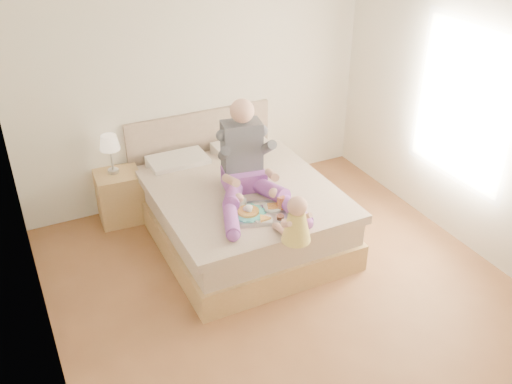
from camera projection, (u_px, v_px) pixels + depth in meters
name	position (u px, v px, depth m)	size (l,w,h in m)	color
room	(301.00, 140.00, 4.47)	(4.02, 4.22, 2.71)	brown
bed	(237.00, 207.00, 5.87)	(1.70, 2.18, 1.00)	#A27F4C
nightstand	(120.00, 197.00, 6.12)	(0.49, 0.44, 0.56)	#A27F4C
lamp	(110.00, 145.00, 5.83)	(0.21, 0.21, 0.43)	silver
adult	(247.00, 168.00, 5.39)	(0.79, 1.18, 0.93)	purple
tray	(260.00, 211.00, 5.18)	(0.61, 0.54, 0.15)	silver
baby	(296.00, 222.00, 4.77)	(0.28, 0.38, 0.42)	gold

